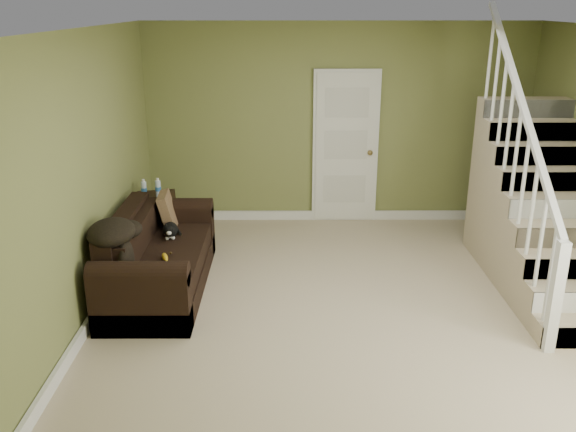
{
  "coord_description": "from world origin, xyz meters",
  "views": [
    {
      "loc": [
        -0.68,
        -5.14,
        2.81
      ],
      "look_at": [
        -0.66,
        0.38,
        0.87
      ],
      "focal_mm": 38.0,
      "sensor_mm": 36.0,
      "label": 1
    }
  ],
  "objects_px": {
    "sofa": "(156,261)",
    "banana": "(165,257)",
    "cat": "(170,230)",
    "side_table": "(155,221)"
  },
  "relations": [
    {
      "from": "cat",
      "to": "sofa",
      "type": "bearing_deg",
      "value": -112.23
    },
    {
      "from": "side_table",
      "to": "cat",
      "type": "bearing_deg",
      "value": -67.45
    },
    {
      "from": "sofa",
      "to": "banana",
      "type": "xyz_separation_m",
      "value": [
        0.15,
        -0.27,
        0.16
      ]
    },
    {
      "from": "cat",
      "to": "banana",
      "type": "relative_size",
      "value": 2.22
    },
    {
      "from": "banana",
      "to": "cat",
      "type": "bearing_deg",
      "value": 76.84
    },
    {
      "from": "cat",
      "to": "banana",
      "type": "distance_m",
      "value": 0.61
    },
    {
      "from": "side_table",
      "to": "banana",
      "type": "xyz_separation_m",
      "value": [
        0.4,
        -1.44,
        0.14
      ]
    },
    {
      "from": "side_table",
      "to": "banana",
      "type": "height_order",
      "value": "side_table"
    },
    {
      "from": "side_table",
      "to": "cat",
      "type": "height_order",
      "value": "side_table"
    },
    {
      "from": "side_table",
      "to": "banana",
      "type": "relative_size",
      "value": 4.5
    }
  ]
}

